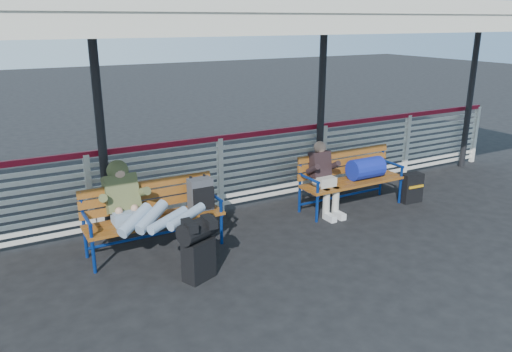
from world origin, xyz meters
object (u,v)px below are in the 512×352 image
companion_person (324,177)px  suitcase_side (411,188)px  bench_right (358,171)px  luggage_stack (198,247)px  bench_left (166,205)px  traveler_man (150,212)px

companion_person → suitcase_side: companion_person is taller
bench_right → luggage_stack: bearing=-162.7°
bench_left → traveler_man: 0.49m
luggage_stack → bench_left: 1.05m
luggage_stack → suitcase_side: 4.20m
bench_left → suitcase_side: size_ratio=3.62×
bench_left → bench_right: bearing=-0.6°
bench_right → companion_person: bearing=-179.4°
traveler_man → suitcase_side: 4.51m
luggage_stack → suitcase_side: (4.14, 0.69, -0.16)m
bench_left → suitcase_side: 4.18m
bench_left → traveler_man: size_ratio=1.10×
bench_right → companion_person: companion_person is taller
bench_left → bench_right: size_ratio=1.00×
luggage_stack → suitcase_side: size_ratio=1.52×
bench_left → companion_person: (2.56, -0.04, 0.01)m
companion_person → bench_left: bearing=179.1°
luggage_stack → bench_right: 3.37m
luggage_stack → traveler_man: (-0.35, 0.69, 0.27)m
luggage_stack → bench_left: bearing=68.5°
suitcase_side → traveler_man: bearing=-175.8°
bench_right → suitcase_side: 1.03m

